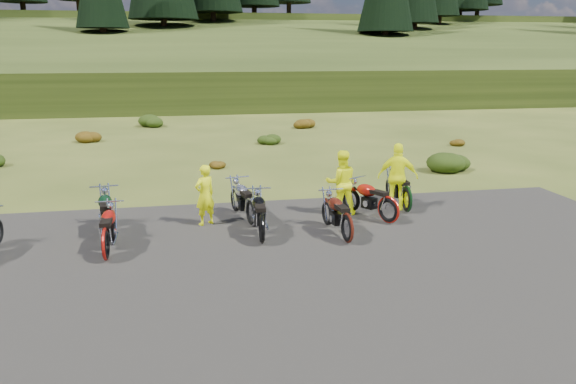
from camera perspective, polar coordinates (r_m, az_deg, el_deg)
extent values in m
plane|color=#3F4C19|center=(13.13, -3.01, -5.67)|extent=(300.00, 300.00, 0.00)
cube|color=black|center=(11.29, -1.60, -9.09)|extent=(20.00, 12.00, 0.04)
cube|color=#293612|center=(122.33, -10.29, 11.99)|extent=(300.00, 90.00, 9.17)
cylinder|color=black|center=(83.66, -25.30, 16.43)|extent=(0.70, 0.70, 2.20)
cylinder|color=black|center=(88.44, -20.46, 17.21)|extent=(0.70, 0.70, 2.20)
cylinder|color=black|center=(62.68, -18.20, 14.72)|extent=(0.70, 0.70, 2.20)
cylinder|color=black|center=(68.29, -12.46, 16.00)|extent=(0.70, 0.70, 2.20)
cylinder|color=black|center=(74.46, -7.58, 16.96)|extent=(0.70, 0.70, 2.20)
cylinder|color=black|center=(81.08, -3.44, 17.67)|extent=(0.70, 0.70, 2.20)
cylinder|color=black|center=(88.01, 0.09, 18.08)|extent=(0.70, 0.70, 2.20)
cylinder|color=black|center=(65.29, 9.79, 14.99)|extent=(0.70, 0.70, 2.20)
cylinder|color=black|center=(73.11, 12.71, 15.70)|extent=(0.70, 0.70, 2.20)
cylinder|color=black|center=(81.08, 15.08, 16.24)|extent=(0.70, 0.70, 2.20)
cylinder|color=black|center=(89.17, 17.03, 16.67)|extent=(0.70, 0.70, 2.20)
cylinder|color=black|center=(97.33, 18.66, 17.01)|extent=(0.70, 0.70, 2.20)
ellipsoid|color=#643A0C|center=(29.48, -19.72, 5.48)|extent=(1.30, 1.30, 0.77)
ellipsoid|color=#1D340D|center=(34.41, -13.63, 7.20)|extent=(1.56, 1.56, 0.92)
ellipsoid|color=#643A0C|center=(21.89, -7.39, 2.98)|extent=(0.77, 0.77, 0.45)
ellipsoid|color=#1D340D|center=(27.37, -2.02, 5.52)|extent=(1.03, 1.03, 0.61)
ellipsoid|color=#643A0C|center=(33.05, 1.56, 7.18)|extent=(1.30, 1.30, 0.77)
ellipsoid|color=#1D340D|center=(22.11, 16.12, 3.26)|extent=(1.56, 1.56, 0.92)
ellipsoid|color=#643A0C|center=(28.10, 16.56, 5.01)|extent=(0.77, 0.77, 0.45)
imported|color=#E8F10C|center=(14.67, -8.44, -0.41)|extent=(0.69, 0.63, 1.59)
imported|color=#E8F10C|center=(15.51, 5.41, 0.87)|extent=(0.91, 0.73, 1.79)
imported|color=#E8F10C|center=(16.16, 11.08, 1.43)|extent=(1.21, 0.80, 1.91)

